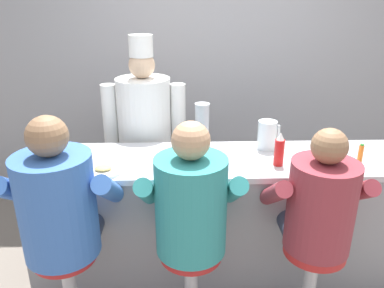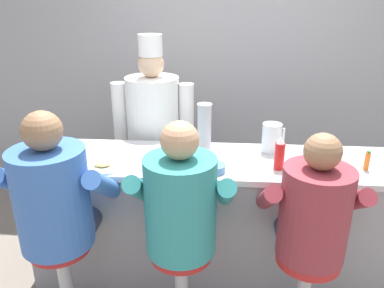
{
  "view_description": "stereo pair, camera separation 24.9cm",
  "coord_description": "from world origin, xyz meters",
  "px_view_note": "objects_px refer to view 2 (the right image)",
  "views": [
    {
      "loc": [
        -0.33,
        -2.04,
        2.01
      ],
      "look_at": [
        -0.26,
        0.28,
        1.09
      ],
      "focal_mm": 35.0,
      "sensor_mm": 36.0,
      "label": 1
    },
    {
      "loc": [
        -0.08,
        -2.03,
        2.01
      ],
      "look_at": [
        -0.26,
        0.28,
        1.09
      ],
      "focal_mm": 35.0,
      "sensor_mm": 36.0,
      "label": 2
    }
  ],
  "objects_px": {
    "coffee_mug_tan": "(61,146)",
    "cereal_bowl": "(213,168)",
    "diner_seated_maroon": "(312,220)",
    "cup_stack_steel": "(204,128)",
    "diner_seated_teal": "(181,210)",
    "mustard_bottle_yellow": "(321,156)",
    "diner_seated_blue": "(56,203)",
    "cook_in_whites_near": "(154,130)",
    "water_pitcher_clear": "(272,138)",
    "breakfast_plate": "(103,167)",
    "coffee_mug_white": "(198,156)",
    "hot_sauce_bottle_orange": "(367,161)",
    "ketchup_bottle_red": "(280,154)"
  },
  "relations": [
    {
      "from": "coffee_mug_tan",
      "to": "cereal_bowl",
      "type": "bearing_deg",
      "value": -13.19
    },
    {
      "from": "coffee_mug_white",
      "to": "diner_seated_maroon",
      "type": "xyz_separation_m",
      "value": [
        0.66,
        -0.47,
        -0.16
      ]
    },
    {
      "from": "breakfast_plate",
      "to": "diner_seated_blue",
      "type": "height_order",
      "value": "diner_seated_blue"
    },
    {
      "from": "mustard_bottle_yellow",
      "to": "water_pitcher_clear",
      "type": "height_order",
      "value": "mustard_bottle_yellow"
    },
    {
      "from": "cereal_bowl",
      "to": "cup_stack_steel",
      "type": "bearing_deg",
      "value": 103.07
    },
    {
      "from": "hot_sauce_bottle_orange",
      "to": "ketchup_bottle_red",
      "type": "bearing_deg",
      "value": -176.88
    },
    {
      "from": "hot_sauce_bottle_orange",
      "to": "cereal_bowl",
      "type": "relative_size",
      "value": 0.84
    },
    {
      "from": "coffee_mug_tan",
      "to": "cook_in_whites_near",
      "type": "height_order",
      "value": "cook_in_whites_near"
    },
    {
      "from": "water_pitcher_clear",
      "to": "breakfast_plate",
      "type": "relative_size",
      "value": 0.89
    },
    {
      "from": "cereal_bowl",
      "to": "coffee_mug_white",
      "type": "distance_m",
      "value": 0.17
    },
    {
      "from": "cereal_bowl",
      "to": "diner_seated_maroon",
      "type": "relative_size",
      "value": 0.11
    },
    {
      "from": "hot_sauce_bottle_orange",
      "to": "water_pitcher_clear",
      "type": "bearing_deg",
      "value": 155.29
    },
    {
      "from": "breakfast_plate",
      "to": "diner_seated_blue",
      "type": "xyz_separation_m",
      "value": [
        -0.18,
        -0.33,
        -0.08
      ]
    },
    {
      "from": "coffee_mug_tan",
      "to": "cook_in_whites_near",
      "type": "relative_size",
      "value": 0.08
    },
    {
      "from": "cook_in_whites_near",
      "to": "coffee_mug_white",
      "type": "bearing_deg",
      "value": -57.83
    },
    {
      "from": "coffee_mug_tan",
      "to": "water_pitcher_clear",
      "type": "bearing_deg",
      "value": 4.01
    },
    {
      "from": "diner_seated_maroon",
      "to": "cook_in_whites_near",
      "type": "bearing_deg",
      "value": 133.53
    },
    {
      "from": "mustard_bottle_yellow",
      "to": "cook_in_whites_near",
      "type": "relative_size",
      "value": 0.13
    },
    {
      "from": "breakfast_plate",
      "to": "coffee_mug_tan",
      "type": "bearing_deg",
      "value": 145.23
    },
    {
      "from": "water_pitcher_clear",
      "to": "ketchup_bottle_red",
      "type": "bearing_deg",
      "value": -87.13
    },
    {
      "from": "water_pitcher_clear",
      "to": "cereal_bowl",
      "type": "xyz_separation_m",
      "value": [
        -0.4,
        -0.36,
        -0.08
      ]
    },
    {
      "from": "breakfast_plate",
      "to": "diner_seated_blue",
      "type": "distance_m",
      "value": 0.38
    },
    {
      "from": "water_pitcher_clear",
      "to": "breakfast_plate",
      "type": "xyz_separation_m",
      "value": [
        -1.12,
        -0.38,
        -0.09
      ]
    },
    {
      "from": "cup_stack_steel",
      "to": "cook_in_whites_near",
      "type": "height_order",
      "value": "cook_in_whites_near"
    },
    {
      "from": "cook_in_whites_near",
      "to": "coffee_mug_tan",
      "type": "bearing_deg",
      "value": -137.63
    },
    {
      "from": "water_pitcher_clear",
      "to": "cereal_bowl",
      "type": "height_order",
      "value": "water_pitcher_clear"
    },
    {
      "from": "ketchup_bottle_red",
      "to": "breakfast_plate",
      "type": "xyz_separation_m",
      "value": [
        -1.13,
        -0.08,
        -0.09
      ]
    },
    {
      "from": "diner_seated_teal",
      "to": "diner_seated_blue",
      "type": "bearing_deg",
      "value": 179.84
    },
    {
      "from": "water_pitcher_clear",
      "to": "diner_seated_teal",
      "type": "height_order",
      "value": "diner_seated_teal"
    },
    {
      "from": "mustard_bottle_yellow",
      "to": "ketchup_bottle_red",
      "type": "bearing_deg",
      "value": 178.54
    },
    {
      "from": "diner_seated_blue",
      "to": "hot_sauce_bottle_orange",
      "type": "bearing_deg",
      "value": 13.15
    },
    {
      "from": "breakfast_plate",
      "to": "cup_stack_steel",
      "type": "bearing_deg",
      "value": 27.05
    },
    {
      "from": "mustard_bottle_yellow",
      "to": "cup_stack_steel",
      "type": "xyz_separation_m",
      "value": [
        -0.75,
        0.25,
        0.07
      ]
    },
    {
      "from": "hot_sauce_bottle_orange",
      "to": "diner_seated_blue",
      "type": "distance_m",
      "value": 1.93
    },
    {
      "from": "cereal_bowl",
      "to": "cup_stack_steel",
      "type": "relative_size",
      "value": 0.43
    },
    {
      "from": "water_pitcher_clear",
      "to": "diner_seated_teal",
      "type": "bearing_deg",
      "value": -129.24
    },
    {
      "from": "coffee_mug_tan",
      "to": "cup_stack_steel",
      "type": "distance_m",
      "value": 1.04
    },
    {
      "from": "water_pitcher_clear",
      "to": "diner_seated_blue",
      "type": "relative_size",
      "value": 0.14
    },
    {
      "from": "ketchup_bottle_red",
      "to": "cup_stack_steel",
      "type": "bearing_deg",
      "value": 153.34
    },
    {
      "from": "ketchup_bottle_red",
      "to": "mustard_bottle_yellow",
      "type": "height_order",
      "value": "ketchup_bottle_red"
    },
    {
      "from": "diner_seated_maroon",
      "to": "cook_in_whites_near",
      "type": "distance_m",
      "value": 1.56
    },
    {
      "from": "diner_seated_blue",
      "to": "diner_seated_teal",
      "type": "bearing_deg",
      "value": -0.16
    },
    {
      "from": "cup_stack_steel",
      "to": "diner_seated_blue",
      "type": "distance_m",
      "value": 1.08
    },
    {
      "from": "ketchup_bottle_red",
      "to": "coffee_mug_white",
      "type": "bearing_deg",
      "value": 173.2
    },
    {
      "from": "mustard_bottle_yellow",
      "to": "diner_seated_blue",
      "type": "bearing_deg",
      "value": -165.67
    },
    {
      "from": "coffee_mug_white",
      "to": "cook_in_whites_near",
      "type": "height_order",
      "value": "cook_in_whites_near"
    },
    {
      "from": "cup_stack_steel",
      "to": "diner_seated_teal",
      "type": "bearing_deg",
      "value": -98.52
    },
    {
      "from": "cereal_bowl",
      "to": "diner_seated_teal",
      "type": "xyz_separation_m",
      "value": [
        -0.17,
        -0.34,
        -0.11
      ]
    },
    {
      "from": "cup_stack_steel",
      "to": "coffee_mug_white",
      "type": "bearing_deg",
      "value": -100.76
    },
    {
      "from": "mustard_bottle_yellow",
      "to": "diner_seated_blue",
      "type": "relative_size",
      "value": 0.15
    }
  ]
}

